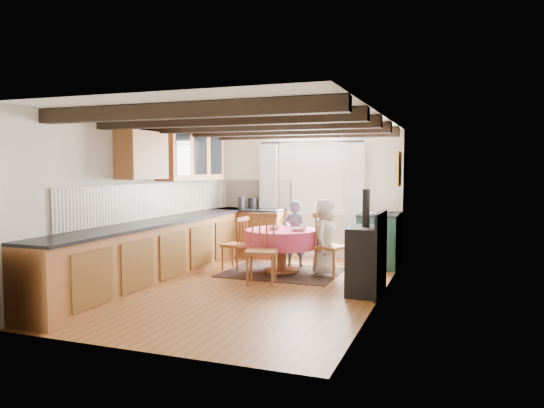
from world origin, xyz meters
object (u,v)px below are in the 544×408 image
at_px(chair_left, 235,243).
at_px(cast_iron_stove, 366,242).
at_px(chair_right, 331,245).
at_px(aga_range, 380,239).
at_px(child_right, 324,237).
at_px(cup, 303,228).
at_px(child_far, 295,234).
at_px(dining_table, 282,251).
at_px(chair_near, 261,249).

relative_size(chair_left, cast_iron_stove, 0.63).
relative_size(chair_right, aga_range, 0.99).
xyz_separation_m(chair_right, child_right, (-0.13, 0.07, 0.10)).
xyz_separation_m(chair_right, cup, (-0.43, -0.06, 0.25)).
distance_m(aga_range, cup, 1.63).
height_order(cast_iron_stove, child_far, cast_iron_stove).
relative_size(aga_range, cast_iron_stove, 0.72).
xyz_separation_m(dining_table, cast_iron_stove, (1.53, -0.93, 0.36)).
xyz_separation_m(aga_range, child_right, (-0.72, -1.09, 0.14)).
bearing_deg(cast_iron_stove, child_far, 134.35).
bearing_deg(chair_left, chair_near, 51.84).
xyz_separation_m(chair_left, cast_iron_stove, (2.38, -0.96, 0.27)).
xyz_separation_m(dining_table, child_far, (0.04, 0.59, 0.22)).
xyz_separation_m(chair_left, cup, (1.24, -0.11, 0.31)).
xyz_separation_m(chair_left, child_right, (1.55, 0.03, 0.17)).
relative_size(chair_left, child_far, 0.78).
distance_m(chair_left, cast_iron_stove, 2.58).
distance_m(aga_range, cast_iron_stove, 2.10).
bearing_deg(chair_left, cup, 93.73).
bearing_deg(chair_near, chair_right, 32.09).
distance_m(cast_iron_stove, cup, 1.42).
bearing_deg(chair_near, cast_iron_stove, -15.68).
xyz_separation_m(chair_near, chair_right, (0.84, 0.85, -0.01)).
bearing_deg(dining_table, cast_iron_stove, -31.43).
bearing_deg(cast_iron_stove, chair_right, 127.56).
distance_m(child_far, cup, 0.78).
relative_size(dining_table, chair_right, 1.16).
distance_m(dining_table, chair_near, 0.89).
relative_size(chair_near, aga_range, 1.02).
height_order(chair_right, cast_iron_stove, cast_iron_stove).
height_order(child_far, child_right, child_right).
height_order(dining_table, cup, cup).
distance_m(dining_table, chair_right, 0.84).
bearing_deg(aga_range, cast_iron_stove, -86.97).
distance_m(cast_iron_stove, child_far, 2.14).
bearing_deg(cup, dining_table, 167.87).
bearing_deg(chair_right, dining_table, 107.34).
distance_m(chair_near, cup, 0.92).
height_order(chair_left, child_far, child_far).
bearing_deg(child_right, chair_left, 89.78).
height_order(dining_table, chair_near, chair_near).
relative_size(chair_left, aga_range, 0.87).
distance_m(chair_near, aga_range, 2.48).
distance_m(chair_near, child_right, 1.17).
relative_size(chair_near, cast_iron_stove, 0.73).
height_order(chair_near, chair_right, chair_near).
xyz_separation_m(chair_right, child_far, (-0.79, 0.61, 0.07)).
height_order(dining_table, chair_left, chair_left).
height_order(chair_left, aga_range, aga_range).
distance_m(aga_range, child_far, 1.49).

